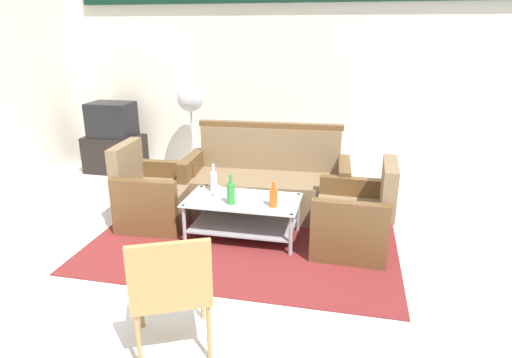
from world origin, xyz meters
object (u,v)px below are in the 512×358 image
at_px(pedestal_fan, 191,104).
at_px(cup, 218,192).
at_px(couch, 266,185).
at_px(armchair_right, 355,220).
at_px(bottle_clear, 214,181).
at_px(bottle_orange, 273,197).
at_px(wicker_chair, 171,285).
at_px(bottle_green, 231,193).
at_px(television, 112,119).
at_px(armchair_left, 154,197).
at_px(coffee_table, 243,213).
at_px(tv_stand, 115,154).

bearing_deg(pedestal_fan, cup, -62.78).
bearing_deg(couch, armchair_right, 141.47).
distance_m(bottle_clear, cup, 0.17).
xyz_separation_m(bottle_orange, cup, (-0.58, 0.14, -0.04)).
bearing_deg(wicker_chair, pedestal_fan, 83.20).
relative_size(armchair_right, wicker_chair, 1.01).
bearing_deg(armchair_right, pedestal_fan, 53.60).
height_order(bottle_orange, wicker_chair, wicker_chair).
height_order(bottle_green, television, television).
distance_m(couch, pedestal_fan, 1.78).
bearing_deg(armchair_right, armchair_left, 87.95).
bearing_deg(armchair_left, coffee_table, 77.79).
xyz_separation_m(coffee_table, bottle_green, (-0.08, -0.13, 0.25)).
bearing_deg(tv_stand, coffee_table, -36.48).
xyz_separation_m(couch, tv_stand, (-2.43, 1.01, -0.06)).
relative_size(armchair_left, bottle_clear, 2.97).
distance_m(bottle_clear, pedestal_fan, 1.87).
height_order(cup, pedestal_fan, pedestal_fan).
bearing_deg(couch, bottle_orange, 102.67).
bearing_deg(bottle_green, cup, 139.11).
xyz_separation_m(couch, bottle_green, (-0.18, -0.85, 0.20)).
bearing_deg(pedestal_fan, armchair_left, -84.72).
xyz_separation_m(bottle_orange, pedestal_fan, (-1.48, 1.89, 0.51)).
bearing_deg(television, wicker_chair, 124.29).
xyz_separation_m(couch, bottle_orange, (0.23, -0.83, 0.19)).
bearing_deg(bottle_clear, wicker_chair, -80.46).
bearing_deg(armchair_left, cup, 76.64).
bearing_deg(armchair_left, armchair_right, 82.64).
relative_size(coffee_table, bottle_clear, 3.85).
height_order(bottle_orange, television, television).
bearing_deg(tv_stand, bottle_clear, -38.14).
distance_m(coffee_table, bottle_clear, 0.45).
xyz_separation_m(bottle_green, bottle_orange, (0.40, 0.02, -0.02)).
relative_size(bottle_green, tv_stand, 0.36).
height_order(bottle_green, cup, bottle_green).
bearing_deg(bottle_clear, armchair_right, -6.08).
xyz_separation_m(armchair_right, television, (-3.40, 1.72, 0.47)).
height_order(television, wicker_chair, television).
bearing_deg(bottle_clear, armchair_left, -179.63).
bearing_deg(bottle_clear, cup, -59.12).
height_order(tv_stand, wicker_chair, wicker_chair).
bearing_deg(coffee_table, couch, 82.50).
height_order(cup, television, television).
distance_m(couch, armchair_left, 1.24).
relative_size(couch, tv_stand, 2.29).
bearing_deg(couch, tv_stand, -25.19).
height_order(bottle_orange, pedestal_fan, pedestal_fan).
xyz_separation_m(armchair_left, armchair_right, (2.08, -0.15, 0.00)).
distance_m(bottle_orange, tv_stand, 3.24).
relative_size(armchair_right, coffee_table, 0.77).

